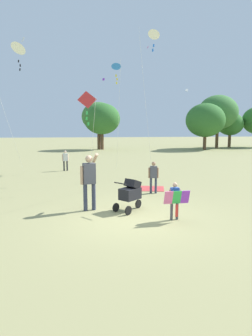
{
  "coord_description": "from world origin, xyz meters",
  "views": [
    {
      "loc": [
        -1.19,
        -8.3,
        2.71
      ],
      "look_at": [
        -0.08,
        1.35,
        1.3
      ],
      "focal_mm": 31.56,
      "sensor_mm": 36.0,
      "label": 1
    }
  ],
  "objects": [
    {
      "name": "ground_plane",
      "position": [
        0.0,
        0.0,
        0.0
      ],
      "size": [
        120.0,
        120.0,
        0.0
      ],
      "primitive_type": "plane",
      "color": "#938E5B"
    },
    {
      "name": "treeline_distant",
      "position": [
        10.19,
        25.32,
        3.56
      ],
      "size": [
        23.72,
        6.84,
        6.23
      ],
      "color": "brown",
      "rests_on": "ground"
    },
    {
      "name": "child_with_butterfly_kite",
      "position": [
        1.15,
        -0.3,
        0.65
      ],
      "size": [
        0.74,
        0.35,
        1.1
      ],
      "color": "#4C4C51",
      "rests_on": "ground"
    },
    {
      "name": "person_adult_flyer",
      "position": [
        -1.3,
        0.98,
        1.07
      ],
      "size": [
        0.58,
        0.63,
        1.86
      ],
      "color": "#33384C",
      "rests_on": "ground"
    },
    {
      "name": "stroller",
      "position": [
        0.0,
        0.79,
        0.61
      ],
      "size": [
        1.0,
        0.94,
        1.03
      ],
      "color": "black",
      "rests_on": "ground"
    },
    {
      "name": "kite_adult_black",
      "position": [
        -1.35,
        3.9,
        3.56
      ],
      "size": [
        0.79,
        3.07,
        4.1
      ],
      "color": "red",
      "rests_on": "ground"
    },
    {
      "name": "kite_orange_delta",
      "position": [
        2.01,
        7.15,
        7.16
      ],
      "size": [
        1.41,
        1.86,
        7.48
      ],
      "color": "white",
      "rests_on": "ground"
    },
    {
      "name": "kite_green_novelty",
      "position": [
        0.35,
        10.1,
        6.13
      ],
      "size": [
        0.65,
        3.31,
        6.42
      ],
      "color": "blue",
      "rests_on": "ground"
    },
    {
      "name": "kite_blue_high",
      "position": [
        -5.05,
        8.88,
        6.76
      ],
      "size": [
        1.37,
        3.89,
        7.12
      ],
      "color": "white",
      "rests_on": "ground"
    },
    {
      "name": "distant_kites_cluster",
      "position": [
        -4.68,
        24.38,
        10.78
      ],
      "size": [
        27.26,
        14.5,
        9.68
      ],
      "color": "blue"
    },
    {
      "name": "person_red_shirt",
      "position": [
        -2.78,
        9.54,
        0.72
      ],
      "size": [
        0.38,
        0.23,
        1.22
      ],
      "color": "#232328",
      "rests_on": "ground"
    },
    {
      "name": "person_sitting_far",
      "position": [
        1.23,
        3.11,
        0.76
      ],
      "size": [
        0.41,
        0.2,
        1.28
      ],
      "color": "#33384C",
      "rests_on": "ground"
    },
    {
      "name": "picnic_blanket",
      "position": [
        1.08,
        4.0,
        0.01
      ],
      "size": [
        1.77,
        1.37,
        0.02
      ],
      "primitive_type": "cube",
      "rotation": [
        0.0,
        0.0,
        -0.22
      ],
      "color": "#CC3D3D",
      "rests_on": "ground"
    }
  ]
}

